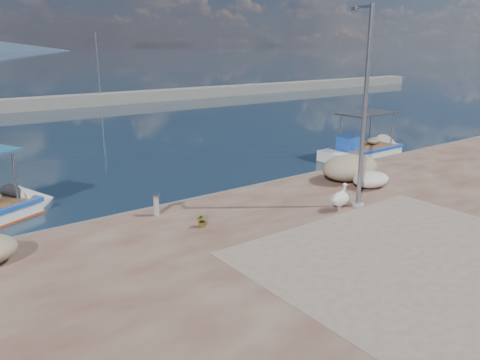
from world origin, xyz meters
The scene contains 10 objects.
ground centered at (0.00, 0.00, 0.00)m, with size 1400.00×1400.00×0.00m, color #162635.
quay_patch centered at (1.00, -3.00, 0.50)m, with size 9.00×7.00×0.01m, color gray.
breakwater centered at (0.00, 40.00, 0.60)m, with size 120.00×2.20×7.50m.
boat_right centered at (11.40, 7.19, 0.23)m, with size 6.16×2.14×2.95m.
pelican centered at (2.17, 0.76, 0.96)m, with size 1.03×0.59×0.98m.
lamp_post centered at (3.08, 0.73, 3.80)m, with size 0.44×0.96×7.00m.
bollard_near centered at (-3.30, 4.18, 0.91)m, with size 0.25×0.25×0.76m.
potted_plant centered at (-2.59, 2.33, 0.73)m, with size 0.41×0.36×0.46m, color #33722D.
net_pile_d centered at (5.41, 1.99, 0.82)m, with size 1.69×1.27×0.63m, color silver.
net_pile_c centered at (5.55, 3.26, 1.04)m, with size 2.77×1.98×1.09m, color tan.
Camera 1 is at (-10.00, -9.78, 6.15)m, focal length 35.00 mm.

